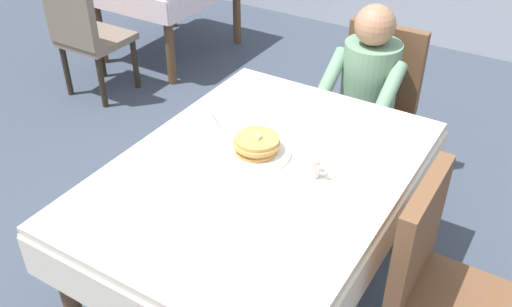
# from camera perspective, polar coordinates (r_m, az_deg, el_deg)

# --- Properties ---
(ground_plane) EXTENTS (14.00, 14.00, 0.00)m
(ground_plane) POSITION_cam_1_polar(r_m,az_deg,el_deg) (2.80, 0.25, -13.91)
(ground_plane) COLOR #3D4756
(dining_table_main) EXTENTS (1.12, 1.52, 0.74)m
(dining_table_main) POSITION_cam_1_polar(r_m,az_deg,el_deg) (2.35, 0.29, -3.31)
(dining_table_main) COLOR silver
(dining_table_main) RESTS_ON ground
(chair_diner) EXTENTS (0.44, 0.45, 0.93)m
(chair_diner) POSITION_cam_1_polar(r_m,az_deg,el_deg) (3.30, 11.79, 5.43)
(chair_diner) COLOR brown
(chair_diner) RESTS_ON ground
(diner_person) EXTENTS (0.40, 0.43, 1.12)m
(diner_person) POSITION_cam_1_polar(r_m,az_deg,el_deg) (3.10, 11.02, 6.50)
(diner_person) COLOR gray
(diner_person) RESTS_ON ground
(chair_right_side) EXTENTS (0.45, 0.44, 0.93)m
(chair_right_side) POSITION_cam_1_polar(r_m,az_deg,el_deg) (2.24, 17.79, -11.97)
(chair_right_side) COLOR brown
(chair_right_side) RESTS_ON ground
(plate_breakfast) EXTENTS (0.28, 0.28, 0.02)m
(plate_breakfast) POSITION_cam_1_polar(r_m,az_deg,el_deg) (2.38, 0.14, 0.07)
(plate_breakfast) COLOR white
(plate_breakfast) RESTS_ON dining_table_main
(breakfast_stack) EXTENTS (0.20, 0.20, 0.08)m
(breakfast_stack) POSITION_cam_1_polar(r_m,az_deg,el_deg) (2.36, 0.07, 0.95)
(breakfast_stack) COLOR tan
(breakfast_stack) RESTS_ON plate_breakfast
(cup_coffee) EXTENTS (0.11, 0.08, 0.08)m
(cup_coffee) POSITION_cam_1_polar(r_m,az_deg,el_deg) (2.25, 5.54, -1.30)
(cup_coffee) COLOR white
(cup_coffee) RESTS_ON dining_table_main
(syrup_pitcher) EXTENTS (0.08, 0.08, 0.07)m
(syrup_pitcher) POSITION_cam_1_polar(r_m,az_deg,el_deg) (2.57, -4.49, 3.56)
(syrup_pitcher) COLOR silver
(syrup_pitcher) RESTS_ON dining_table_main
(fork_left_of_plate) EXTENTS (0.03, 0.18, 0.00)m
(fork_left_of_plate) POSITION_cam_1_polar(r_m,az_deg,el_deg) (2.45, -3.89, 1.05)
(fork_left_of_plate) COLOR silver
(fork_left_of_plate) RESTS_ON dining_table_main
(knife_right_of_plate) EXTENTS (0.03, 0.20, 0.00)m
(knife_right_of_plate) POSITION_cam_1_polar(r_m,az_deg,el_deg) (2.29, 3.94, -1.69)
(knife_right_of_plate) COLOR silver
(knife_right_of_plate) RESTS_ON dining_table_main
(spoon_near_edge) EXTENTS (0.15, 0.03, 0.00)m
(spoon_near_edge) POSITION_cam_1_polar(r_m,az_deg,el_deg) (2.17, -2.90, -4.06)
(spoon_near_edge) COLOR silver
(spoon_near_edge) RESTS_ON dining_table_main
(napkin_folded) EXTENTS (0.17, 0.13, 0.01)m
(napkin_folded) POSITION_cam_1_polar(r_m,az_deg,el_deg) (2.40, -7.57, -0.02)
(napkin_folded) COLOR white
(napkin_folded) RESTS_ON dining_table_main
(background_chair_empty) EXTENTS (0.44, 0.45, 0.93)m
(background_chair_empty) POSITION_cam_1_polar(r_m,az_deg,el_deg) (4.32, -16.90, 11.78)
(background_chair_empty) COLOR #7A6B5B
(background_chair_empty) RESTS_ON ground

